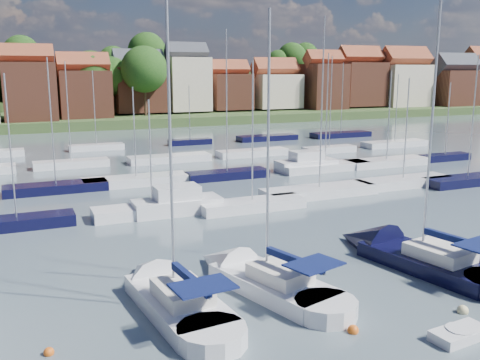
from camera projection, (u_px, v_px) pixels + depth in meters
name	position (u px, v px, depth m)	size (l,w,h in m)	color
ground	(172.00, 167.00, 62.63)	(260.00, 260.00, 0.00)	#465460
sailboat_left	(168.00, 295.00, 26.34)	(4.11, 11.63, 15.49)	silver
sailboat_centre	(256.00, 278.00, 28.37)	(5.99, 11.64, 15.31)	silver
sailboat_navy	(406.00, 255.00, 31.92)	(5.75, 13.16, 17.60)	black
tender	(460.00, 334.00, 22.68)	(2.73, 1.48, 0.57)	silver
buoy_c	(353.00, 332.00, 23.28)	(0.50, 0.50, 0.50)	#D85914
buoy_d	(463.00, 313.00, 25.18)	(0.53, 0.53, 0.53)	beige
buoy_e	(399.00, 243.00, 35.37)	(0.49, 0.49, 0.49)	#D85914
buoy_g	(418.00, 267.00, 30.91)	(0.43, 0.43, 0.43)	#D85914
buoy_h	(49.00, 355.00, 21.47)	(0.42, 0.42, 0.42)	#D85914
marina_field	(201.00, 169.00, 58.91)	(79.62, 41.41, 15.93)	silver
far_shore_town	(85.00, 94.00, 145.98)	(212.46, 90.00, 22.27)	#374C26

